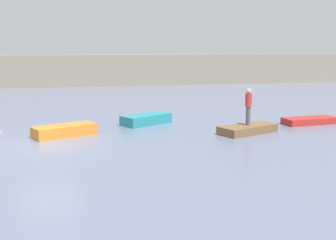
% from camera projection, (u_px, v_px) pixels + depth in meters
% --- Properties ---
extents(ground_plane, '(120.00, 120.00, 0.00)m').
position_uv_depth(ground_plane, '(47.00, 147.00, 19.50)').
color(ground_plane, slate).
extents(embankment_wall, '(80.00, 1.20, 3.17)m').
position_uv_depth(embankment_wall, '(65.00, 71.00, 45.17)').
color(embankment_wall, gray).
rests_on(embankment_wall, ground_plane).
extents(rowboat_orange, '(3.16, 2.31, 0.53)m').
position_uv_depth(rowboat_orange, '(64.00, 131.00, 21.71)').
color(rowboat_orange, orange).
rests_on(rowboat_orange, ground_plane).
extents(rowboat_teal, '(3.02, 2.50, 0.54)m').
position_uv_depth(rowboat_teal, '(146.00, 119.00, 24.85)').
color(rowboat_teal, teal).
rests_on(rowboat_teal, ground_plane).
extents(rowboat_brown, '(3.30, 2.43, 0.40)m').
position_uv_depth(rowboat_brown, '(248.00, 129.00, 22.42)').
color(rowboat_brown, brown).
rests_on(rowboat_brown, ground_plane).
extents(rowboat_red, '(3.18, 1.57, 0.36)m').
position_uv_depth(rowboat_red, '(310.00, 121.00, 24.95)').
color(rowboat_red, red).
rests_on(rowboat_red, ground_plane).
extents(person_red_shirt, '(0.32, 0.32, 1.82)m').
position_uv_depth(person_red_shirt, '(248.00, 105.00, 22.21)').
color(person_red_shirt, '#4C4C56').
rests_on(person_red_shirt, rowboat_brown).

